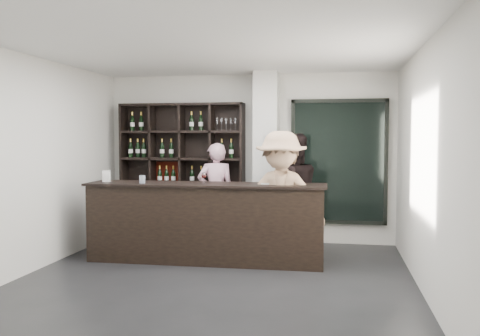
% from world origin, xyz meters
% --- Properties ---
extents(floor, '(5.00, 5.50, 0.01)m').
position_xyz_m(floor, '(0.00, 0.00, -0.01)').
color(floor, black).
rests_on(floor, ground).
extents(wine_shelf, '(2.20, 0.35, 2.40)m').
position_xyz_m(wine_shelf, '(-1.15, 2.57, 1.20)').
color(wine_shelf, black).
rests_on(wine_shelf, floor).
extents(structural_column, '(0.40, 0.40, 2.90)m').
position_xyz_m(structural_column, '(0.35, 2.47, 1.45)').
color(structural_column, silver).
rests_on(structural_column, floor).
extents(glass_panel, '(1.60, 0.08, 2.10)m').
position_xyz_m(glass_panel, '(1.55, 2.69, 1.40)').
color(glass_panel, black).
rests_on(glass_panel, floor).
extents(tasting_counter, '(3.47, 0.72, 1.15)m').
position_xyz_m(tasting_counter, '(-0.35, 1.10, 0.58)').
color(tasting_counter, black).
rests_on(tasting_counter, floor).
extents(taster_pink, '(0.73, 0.59, 1.71)m').
position_xyz_m(taster_pink, '(-0.50, 2.40, 0.86)').
color(taster_pink, '#ECB2C4').
rests_on(taster_pink, floor).
extents(taster_black, '(1.12, 1.02, 1.87)m').
position_xyz_m(taster_black, '(0.85, 1.85, 0.93)').
color(taster_black, black).
rests_on(taster_black, floor).
extents(customer, '(1.23, 0.72, 1.90)m').
position_xyz_m(customer, '(0.75, 1.05, 0.95)').
color(customer, tan).
rests_on(customer, floor).
extents(wine_glass, '(0.09, 0.09, 0.18)m').
position_xyz_m(wine_glass, '(-0.38, 1.12, 1.23)').
color(wine_glass, white).
rests_on(wine_glass, tasting_counter).
extents(spit_cup, '(0.11, 0.11, 0.12)m').
position_xyz_m(spit_cup, '(-1.25, 0.95, 1.20)').
color(spit_cup, silver).
rests_on(spit_cup, tasting_counter).
extents(napkin_stack, '(0.15, 0.15, 0.02)m').
position_xyz_m(napkin_stack, '(0.54, 1.13, 1.16)').
color(napkin_stack, white).
rests_on(napkin_stack, tasting_counter).
extents(card_stand, '(0.12, 0.08, 0.17)m').
position_xyz_m(card_stand, '(-1.87, 1.08, 1.23)').
color(card_stand, white).
rests_on(card_stand, tasting_counter).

